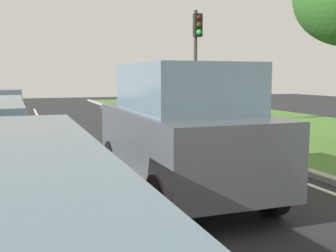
# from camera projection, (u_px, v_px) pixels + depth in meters

# --- Properties ---
(ground_plane) EXTENTS (60.00, 60.00, 0.00)m
(ground_plane) POSITION_uv_depth(u_px,v_px,m) (81.00, 150.00, 11.48)
(ground_plane) COLOR #262628
(lane_line_center) EXTENTS (0.12, 32.00, 0.01)m
(lane_line_center) POSITION_uv_depth(u_px,v_px,m) (55.00, 152.00, 11.24)
(lane_line_center) COLOR silver
(lane_line_center) RESTS_ON ground
(lane_line_right_edge) EXTENTS (0.12, 32.00, 0.01)m
(lane_line_right_edge) POSITION_uv_depth(u_px,v_px,m) (197.00, 143.00, 12.71)
(lane_line_right_edge) COLOR silver
(lane_line_right_edge) RESTS_ON ground
(grass_verge_right) EXTENTS (9.00, 48.00, 0.06)m
(grass_verge_right) POSITION_uv_depth(u_px,v_px,m) (324.00, 135.00, 14.38)
(grass_verge_right) COLOR #47752D
(grass_verge_right) RESTS_ON ground
(curb_right) EXTENTS (0.24, 48.00, 0.12)m
(curb_right) POSITION_uv_depth(u_px,v_px,m) (212.00, 140.00, 12.87)
(curb_right) COLOR #9E9B93
(curb_right) RESTS_ON ground
(car_suv_ahead) EXTENTS (2.00, 4.52, 2.28)m
(car_suv_ahead) POSITION_uv_depth(u_px,v_px,m) (180.00, 129.00, 7.08)
(car_suv_ahead) COLOR #474C51
(car_suv_ahead) RESTS_ON ground
(traffic_light_near_right) EXTENTS (0.32, 0.50, 4.71)m
(traffic_light_near_right) POSITION_uv_depth(u_px,v_px,m) (197.00, 48.00, 16.24)
(traffic_light_near_right) COLOR #2D2D2D
(traffic_light_near_right) RESTS_ON ground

